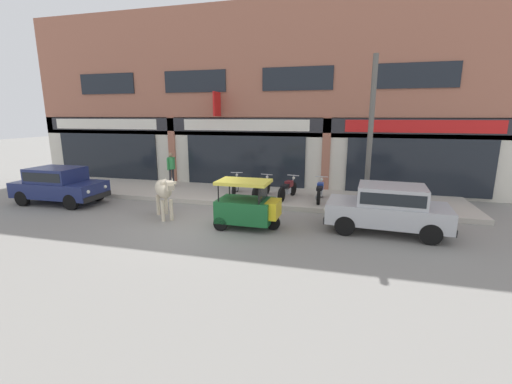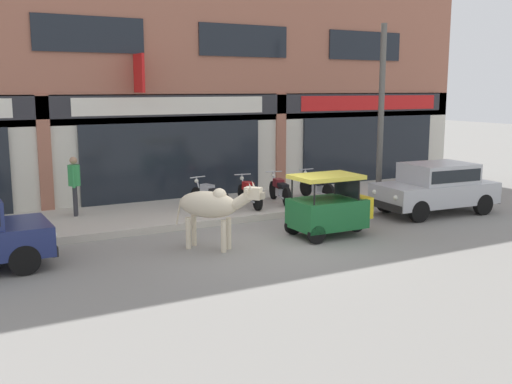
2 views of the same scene
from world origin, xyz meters
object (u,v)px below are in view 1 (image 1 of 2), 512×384
Objects in this scene: auto_rickshaw at (248,207)px; pedestrian at (171,166)px; cow at (164,190)px; car_1 at (388,206)px; car_0 at (59,184)px; motorcycle_3 at (320,191)px; motorcycle_0 at (235,186)px; motorcycle_2 at (288,189)px; utility_pole at (370,135)px; motorcycle_1 at (261,188)px.

pedestrian reaches higher than auto_rickshaw.
cow is 7.30m from car_1.
motorcycle_3 is (10.20, 2.47, -0.25)m from car_0.
pedestrian is (-5.13, 4.52, 0.50)m from auto_rickshaw.
motorcycle_0 is 3.72m from pedestrian.
motorcycle_2 is at bearing 15.78° from car_0.
cow is 5.23m from car_0.
cow is at bearing -8.19° from car_0.
motorcycle_0 is at bearing -15.50° from pedestrian.
motorcycle_0 is at bearing 169.05° from utility_pole.
motorcycle_1 is (1.19, -0.15, 0.00)m from motorcycle_0.
motorcycle_1 is (7.81, 2.43, -0.25)m from car_0.
pedestrian is at bearing 166.52° from motorcycle_1.
motorcycle_0 is at bearing 21.26° from car_0.
cow is 0.88× the size of auto_rickshaw.
car_1 is at bearing -22.30° from pedestrian.
motorcycle_0 is at bearing 153.86° from car_1.
motorcycle_1 is at bearing -175.53° from motorcycle_2.
utility_pole is at bearing -10.95° from motorcycle_0.
cow reaches higher than motorcycle_0.
pedestrian reaches higher than motorcycle_1.
motorcycle_3 is at bearing 60.15° from auto_rickshaw.
motorcycle_1 is at bearing 149.74° from car_1.
motorcycle_3 is at bearing -1.82° from motorcycle_0.
car_1 is 1.85× the size of auto_rickshaw.
pedestrian is at bearing 171.25° from motorcycle_3.
auto_rickshaw is at bearing -145.38° from utility_pole.
utility_pole reaches higher than car_0.
motorcycle_1 is (-0.41, 3.39, -0.09)m from auto_rickshaw.
car_1 is 2.06× the size of motorcycle_2.
motorcycle_1 is at bearing 168.00° from utility_pole.
motorcycle_3 is 0.34× the size of utility_pole.
car_1 reaches higher than motorcycle_2.
auto_rickshaw reaches higher than motorcycle_3.
utility_pole is (3.66, 2.53, 2.17)m from auto_rickshaw.
car_0 is 9.24m from motorcycle_2.
motorcycle_2 is 5.92m from pedestrian.
motorcycle_2 is at bearing 4.47° from motorcycle_1.
motorcycle_3 is at bearing 151.89° from utility_pole.
pedestrian is (-5.80, 1.05, 0.60)m from motorcycle_2.
auto_rickshaw reaches higher than car_1.
cow is 0.33× the size of utility_pole.
motorcycle_2 is at bearing 79.22° from auto_rickshaw.
car_1 is 3.56m from motorcycle_3.
car_0 reaches higher than motorcycle_1.
motorcycle_1 is 1.00× the size of motorcycle_3.
motorcycle_2 is (1.08, 0.08, 0.00)m from motorcycle_1.
car_1 reaches higher than motorcycle_1.
car_1 is (12.45, -0.28, 0.00)m from car_0.
auto_rickshaw reaches higher than motorcycle_1.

